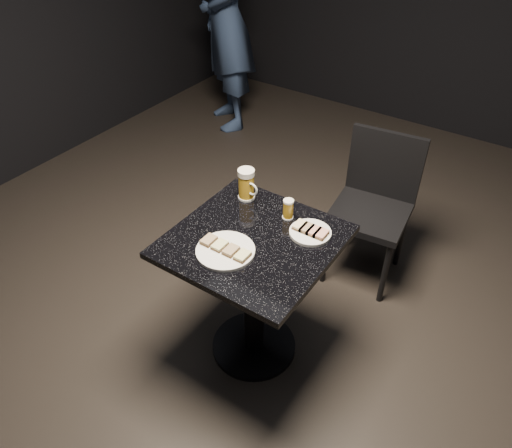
# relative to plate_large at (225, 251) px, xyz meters

# --- Properties ---
(floor) EXTENTS (6.00, 6.00, 0.00)m
(floor) POSITION_rel_plate_large_xyz_m (0.05, 0.14, -0.76)
(floor) COLOR black
(floor) RESTS_ON ground
(plate_large) EXTENTS (0.25, 0.25, 0.01)m
(plate_large) POSITION_rel_plate_large_xyz_m (0.00, 0.00, 0.00)
(plate_large) COLOR white
(plate_large) RESTS_ON table
(plate_small) EXTENTS (0.19, 0.19, 0.01)m
(plate_small) POSITION_rel_plate_large_xyz_m (0.24, 0.31, 0.00)
(plate_small) COLOR silver
(plate_small) RESTS_ON table
(patron) EXTENTS (0.82, 0.77, 1.88)m
(patron) POSITION_rel_plate_large_xyz_m (-1.62, 2.18, 0.18)
(patron) COLOR navy
(patron) RESTS_ON floor
(table) EXTENTS (0.70, 0.70, 0.75)m
(table) POSITION_rel_plate_large_xyz_m (0.05, 0.14, -0.25)
(table) COLOR black
(table) RESTS_ON floor
(beer_mug) EXTENTS (0.12, 0.08, 0.16)m
(beer_mug) POSITION_rel_plate_large_xyz_m (-0.15, 0.38, 0.07)
(beer_mug) COLOR white
(beer_mug) RESTS_ON table
(beer_tumbler) EXTENTS (0.05, 0.05, 0.10)m
(beer_tumbler) POSITION_rel_plate_large_xyz_m (0.09, 0.36, 0.04)
(beer_tumbler) COLOR white
(beer_tumbler) RESTS_ON table
(chair) EXTENTS (0.46, 0.46, 0.88)m
(chair) POSITION_rel_plate_large_xyz_m (0.26, 1.06, -0.26)
(chair) COLOR black
(chair) RESTS_ON floor
(canapes_on_plate_large) EXTENTS (0.23, 0.07, 0.02)m
(canapes_on_plate_large) POSITION_rel_plate_large_xyz_m (-0.00, 0.00, 0.02)
(canapes_on_plate_large) COLOR #4C3521
(canapes_on_plate_large) RESTS_ON plate_large
(canapes_on_plate_small) EXTENTS (0.16, 0.07, 0.02)m
(canapes_on_plate_small) POSITION_rel_plate_large_xyz_m (0.24, 0.31, 0.02)
(canapes_on_plate_small) COLOR #4C3521
(canapes_on_plate_small) RESTS_ON plate_small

